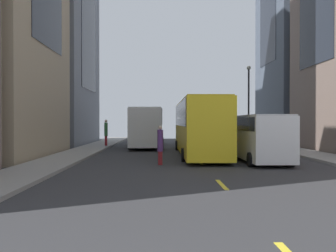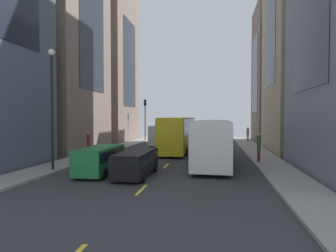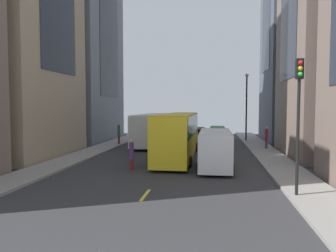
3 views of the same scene
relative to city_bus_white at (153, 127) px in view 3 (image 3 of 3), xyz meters
name	(u,v)px [view 3 (image 3 of 3)]	position (x,y,z in m)	size (l,w,h in m)	color
ground_plane	(178,153)	(3.34, -5.47, -2.01)	(42.12, 42.12, 0.00)	#333335
sidewalk_west	(96,150)	(-4.45, -5.47, -1.93)	(2.53, 44.00, 0.15)	gray
sidewalk_east	(267,154)	(11.13, -5.47, -1.93)	(2.53, 44.00, 0.15)	gray
lane_stripe_1	(145,195)	(3.34, -19.47, -2.00)	(0.16, 2.00, 0.01)	yellow
lane_stripe_2	(167,167)	(3.34, -12.47, -2.00)	(0.16, 2.00, 0.01)	yellow
lane_stripe_3	(178,153)	(3.34, -5.47, -2.00)	(0.16, 2.00, 0.01)	yellow
lane_stripe_4	(185,144)	(3.34, 1.53, -2.00)	(0.16, 2.00, 0.01)	yellow
lane_stripe_5	(190,138)	(3.34, 8.53, -2.00)	(0.16, 2.00, 0.01)	yellow
lane_stripe_6	(193,133)	(3.34, 15.53, -2.00)	(0.16, 2.00, 0.01)	yellow
building_west_2	(70,43)	(-10.81, 3.30, 9.93)	(9.89, 11.90, 23.87)	slate
city_bus_white	(153,127)	(0.00, 0.00, 0.00)	(2.80, 11.25, 3.35)	silver
streetcar_yellow	(179,132)	(3.68, -8.18, 0.12)	(2.70, 12.99, 3.59)	yellow
delivery_van_white	(215,147)	(6.63, -12.83, -0.49)	(2.25, 5.41, 2.58)	white
car_green_0	(217,133)	(6.98, 5.17, -0.99)	(1.93, 4.47, 1.72)	#1E7238
car_black_1	(197,133)	(4.51, 5.41, -1.10)	(1.90, 4.74, 1.53)	black
pedestrian_walking_far	(132,154)	(1.17, -13.63, -0.94)	(0.30, 0.30, 2.01)	maroon
pedestrian_waiting_curb	(119,132)	(-3.62, -0.71, -0.62)	(0.30, 0.30, 2.27)	maroon
pedestrian_crossing_near	(266,137)	(11.53, -2.56, -0.71)	(0.28, 0.28, 2.12)	#593372
traffic_light_near_corner	(299,101)	(10.27, -18.97, 2.39)	(0.32, 0.44, 6.14)	black
streetlamp_near	(246,100)	(10.37, 5.06, 2.94)	(0.44, 0.44, 7.94)	black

